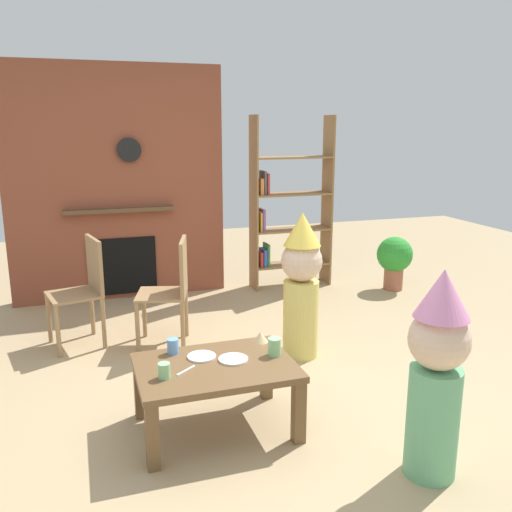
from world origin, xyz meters
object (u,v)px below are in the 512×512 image
paper_cup_near_right (173,346)px  paper_plate_front (233,359)px  bookshelf (286,210)px  child_with_cone_hat (437,370)px  dining_chair_middle (173,286)px  coffee_table (216,375)px  birthday_cake_slice (261,337)px  potted_plant_tall (394,258)px  child_in_pink (301,282)px  dining_chair_left (85,285)px  paper_cup_center (274,347)px  paper_plate_rear (202,356)px  paper_cup_near_left (164,371)px

paper_cup_near_right → paper_plate_front: (0.33, -0.21, -0.04)m
bookshelf → child_with_cone_hat: bearing=-98.7°
dining_chair_middle → child_with_cone_hat: bearing=129.5°
coffee_table → birthday_cake_slice: (0.36, 0.24, 0.10)m
bookshelf → birthday_cake_slice: bearing=-114.6°
bookshelf → potted_plant_tall: size_ratio=3.18×
child_with_cone_hat → birthday_cake_slice: bearing=-20.8°
child_with_cone_hat → dining_chair_middle: size_ratio=1.24×
coffee_table → potted_plant_tall: potted_plant_tall is taller
child_in_pink → dining_chair_left: child_in_pink is taller
child_in_pink → child_with_cone_hat: bearing=48.8°
paper_cup_center → potted_plant_tall: 3.11m
paper_cup_near_right → paper_cup_center: bearing=-20.5°
coffee_table → child_with_cone_hat: 1.26m
paper_cup_center → potted_plant_tall: (2.21, 2.18, -0.12)m
dining_chair_middle → potted_plant_tall: size_ratio=1.51×
child_with_cone_hat → potted_plant_tall: size_ratio=1.87×
paper_plate_front → dining_chair_left: (-0.81, 1.62, 0.08)m
bookshelf → birthday_cake_slice: (-1.13, -2.47, -0.42)m
paper_cup_center → child_in_pink: 1.00m
birthday_cake_slice → potted_plant_tall: 2.96m
paper_cup_near_right → paper_plate_rear: 0.20m
child_with_cone_hat → paper_plate_rear: bearing=-2.5°
child_in_pink → dining_chair_middle: bearing=-73.9°
child_in_pink → paper_plate_rear: bearing=-6.1°
paper_cup_near_right → child_in_pink: (1.11, 0.61, 0.14)m
child_with_cone_hat → paper_cup_near_left: bearing=10.5°
paper_cup_near_left → paper_cup_near_right: (0.10, 0.32, 0.00)m
dining_chair_left → paper_cup_center: bearing=110.8°
dining_chair_left → potted_plant_tall: size_ratio=1.51×
birthday_cake_slice → potted_plant_tall: bearing=41.3°
bookshelf → dining_chair_middle: bearing=-138.8°
paper_cup_near_right → child_in_pink: child_in_pink is taller
dining_chair_middle → child_in_pink: bearing=164.6°
paper_cup_near_left → paper_cup_near_right: paper_cup_near_right is taller
birthday_cake_slice → paper_cup_near_left: bearing=-154.1°
paper_plate_rear → bookshelf: bearing=59.1°
potted_plant_tall → dining_chair_middle: bearing=-162.8°
birthday_cake_slice → paper_cup_center: bearing=-86.7°
paper_cup_center → dining_chair_middle: size_ratio=0.12×
paper_cup_near_right → dining_chair_left: (-0.49, 1.41, 0.04)m
bookshelf → birthday_cake_slice: size_ratio=19.00×
child_in_pink → potted_plant_tall: bearing=175.2°
paper_plate_rear → dining_chair_left: size_ratio=0.19×
paper_cup_near_left → paper_cup_center: bearing=8.5°
paper_plate_front → bookshelf: bearing=62.9°
birthday_cake_slice → child_with_cone_hat: (0.60, -1.02, 0.14)m
bookshelf → paper_plate_rear: bearing=-120.9°
birthday_cake_slice → dining_chair_left: size_ratio=0.11×
bookshelf → birthday_cake_slice: bookshelf is taller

